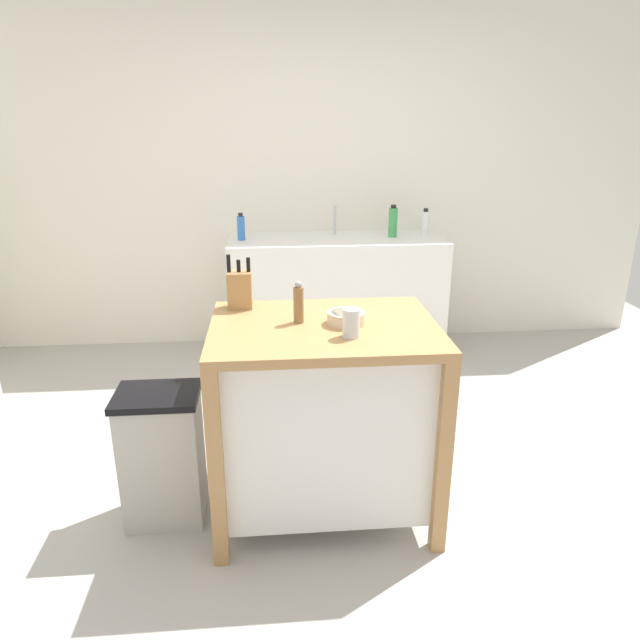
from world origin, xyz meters
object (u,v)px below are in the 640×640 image
object	(u,v)px
knife_block	(240,289)
drinking_cup	(351,323)
kitchen_island	(324,409)
bowl_ceramic_small	(346,318)
bottle_spray_cleaner	(393,222)
bottle_dish_soap	(425,223)
pepper_grinder	(299,303)
trash_bin	(163,456)
sink_faucet	(335,220)
bottle_hand_soap	(241,228)

from	to	relation	value
knife_block	drinking_cup	distance (m)	0.62
kitchen_island	bowl_ceramic_small	distance (m)	0.44
bottle_spray_cleaner	bottle_dish_soap	xyz separation A→B (m)	(0.26, 0.05, -0.02)
pepper_grinder	knife_block	bearing A→B (deg)	138.53
trash_bin	knife_block	bearing A→B (deg)	37.72
sink_faucet	bottle_hand_soap	world-z (taller)	sink_faucet
pepper_grinder	bottle_dish_soap	distance (m)	2.21
trash_bin	bottle_hand_soap	world-z (taller)	bottle_hand_soap
bowl_ceramic_small	bottle_spray_cleaner	distance (m)	2.03
bowl_ceramic_small	sink_faucet	size ratio (longest dim) A/B	0.73
bottle_spray_cleaner	bowl_ceramic_small	bearing A→B (deg)	-107.31
bottle_spray_cleaner	drinking_cup	bearing A→B (deg)	-106.11
drinking_cup	bottle_dish_soap	bearing A→B (deg)	68.02
bottle_hand_soap	drinking_cup	bearing A→B (deg)	-75.75
kitchen_island	drinking_cup	xyz separation A→B (m)	(0.09, -0.16, 0.46)
bottle_dish_soap	bowl_ceramic_small	bearing A→B (deg)	-113.51
pepper_grinder	bottle_spray_cleaner	distance (m)	2.06
trash_bin	sink_faucet	xyz separation A→B (m)	(1.00, 2.07, 0.70)
trash_bin	bottle_dish_soap	world-z (taller)	bottle_dish_soap
bowl_ceramic_small	sink_faucet	distance (m)	2.07
bowl_ceramic_small	bottle_hand_soap	world-z (taller)	bottle_hand_soap
bottle_hand_soap	pepper_grinder	bearing A→B (deg)	-80.17
kitchen_island	bottle_dish_soap	world-z (taller)	bottle_dish_soap
bottle_hand_soap	bottle_dish_soap	distance (m)	1.39
bowl_ceramic_small	bottle_spray_cleaner	world-z (taller)	bottle_spray_cleaner
pepper_grinder	bottle_spray_cleaner	size ratio (longest dim) A/B	0.77
knife_block	bottle_dish_soap	world-z (taller)	knife_block
kitchen_island	bottle_spray_cleaner	xyz separation A→B (m)	(0.70, 1.93, 0.50)
kitchen_island	bowl_ceramic_small	world-z (taller)	bowl_ceramic_small
bowl_ceramic_small	trash_bin	bearing A→B (deg)	-179.07
pepper_grinder	bottle_spray_cleaner	xyz separation A→B (m)	(0.80, 1.90, 0.01)
sink_faucet	bottle_spray_cleaner	size ratio (longest dim) A/B	0.92
knife_block	drinking_cup	bearing A→B (deg)	-42.49
kitchen_island	knife_block	xyz separation A→B (m)	(-0.36, 0.26, 0.49)
trash_bin	bottle_dish_soap	distance (m)	2.69
bowl_ceramic_small	pepper_grinder	distance (m)	0.21
pepper_grinder	bottle_hand_soap	distance (m)	1.89
bowl_ceramic_small	bottle_dish_soap	bearing A→B (deg)	66.49
drinking_cup	pepper_grinder	xyz separation A→B (m)	(-0.20, 0.19, 0.03)
sink_faucet	bottle_spray_cleaner	world-z (taller)	bottle_spray_cleaner
knife_block	kitchen_island	bearing A→B (deg)	-35.91
knife_block	bottle_hand_soap	distance (m)	1.64
knife_block	bowl_ceramic_small	distance (m)	0.53
sink_faucet	bottle_dish_soap	distance (m)	0.69
sink_faucet	knife_block	bearing A→B (deg)	-109.52
kitchen_island	bottle_spray_cleaner	distance (m)	2.11
bottle_hand_soap	bottle_dish_soap	world-z (taller)	bottle_dish_soap
knife_block	bottle_dish_soap	distance (m)	2.16
trash_bin	drinking_cup	bearing A→B (deg)	-9.78
bottle_spray_cleaner	bottle_hand_soap	bearing A→B (deg)	-178.54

